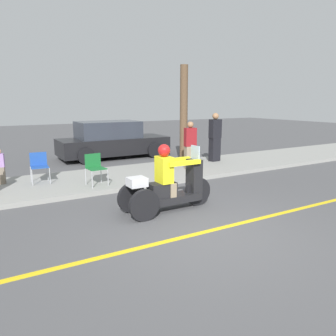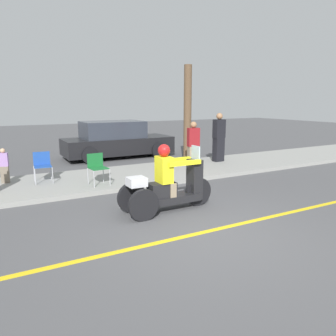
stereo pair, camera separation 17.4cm
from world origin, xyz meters
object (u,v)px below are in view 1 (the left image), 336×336
(folding_chair_curbside, at_px, (39,164))
(parked_car_lot_right, at_px, (112,141))
(spectator_far_back, at_px, (215,138))
(folding_chair_set_back, at_px, (95,166))
(tree_trunk, at_px, (184,114))
(motorcycle_trike, at_px, (168,187))
(spectator_mid_group, at_px, (0,167))
(spectator_end_of_line, at_px, (190,146))

(folding_chair_curbside, relative_size, parked_car_lot_right, 0.18)
(spectator_far_back, xyz_separation_m, folding_chair_set_back, (-4.93, -1.16, -0.35))
(folding_chair_curbside, xyz_separation_m, tree_trunk, (5.19, 0.78, 1.22))
(motorcycle_trike, relative_size, folding_chair_set_back, 2.58)
(motorcycle_trike, height_order, folding_chair_set_back, motorcycle_trike)
(motorcycle_trike, bearing_deg, tree_trunk, 53.55)
(spectator_far_back, height_order, tree_trunk, tree_trunk)
(folding_chair_curbside, relative_size, folding_chair_set_back, 1.00)
(spectator_mid_group, distance_m, spectator_end_of_line, 5.59)
(folding_chair_curbside, distance_m, parked_car_lot_right, 4.85)
(spectator_far_back, relative_size, parked_car_lot_right, 0.40)
(folding_chair_set_back, bearing_deg, spectator_mid_group, 148.57)
(motorcycle_trike, xyz_separation_m, spectator_mid_group, (-2.94, 3.86, 0.05))
(spectator_mid_group, distance_m, folding_chair_curbside, 1.00)
(motorcycle_trike, height_order, spectator_far_back, spectator_far_back)
(motorcycle_trike, bearing_deg, folding_chair_set_back, 106.87)
(spectator_end_of_line, relative_size, folding_chair_set_back, 1.89)
(folding_chair_curbside, bearing_deg, motorcycle_trike, -60.25)
(spectator_mid_group, height_order, folding_chair_set_back, spectator_mid_group)
(spectator_mid_group, distance_m, tree_trunk, 6.27)
(spectator_mid_group, distance_m, folding_chair_set_back, 2.55)
(spectator_far_back, xyz_separation_m, spectator_end_of_line, (-1.60, -0.74, -0.11))
(spectator_end_of_line, height_order, folding_chair_set_back, spectator_end_of_line)
(motorcycle_trike, distance_m, spectator_mid_group, 4.86)
(spectator_far_back, distance_m, tree_trunk, 1.45)
(tree_trunk, bearing_deg, motorcycle_trike, -126.45)
(parked_car_lot_right, distance_m, tree_trunk, 3.41)
(motorcycle_trike, xyz_separation_m, folding_chair_curbside, (-2.01, 3.52, 0.10))
(spectator_end_of_line, height_order, parked_car_lot_right, spectator_end_of_line)
(folding_chair_curbside, height_order, parked_car_lot_right, parked_car_lot_right)
(motorcycle_trike, relative_size, folding_chair_curbside, 2.58)
(folding_chair_curbside, distance_m, folding_chair_set_back, 1.59)
(folding_chair_set_back, bearing_deg, motorcycle_trike, -73.13)
(spectator_end_of_line, bearing_deg, folding_chair_set_back, -172.71)
(spectator_mid_group, distance_m, spectator_far_back, 7.12)
(spectator_end_of_line, distance_m, tree_trunk, 1.77)
(folding_chair_set_back, height_order, parked_car_lot_right, parked_car_lot_right)
(motorcycle_trike, bearing_deg, parked_car_lot_right, 78.70)
(spectator_far_back, distance_m, folding_chair_set_back, 5.08)
(spectator_mid_group, relative_size, folding_chair_curbside, 1.16)
(spectator_end_of_line, relative_size, folding_chair_curbside, 1.89)
(parked_car_lot_right, relative_size, tree_trunk, 1.28)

